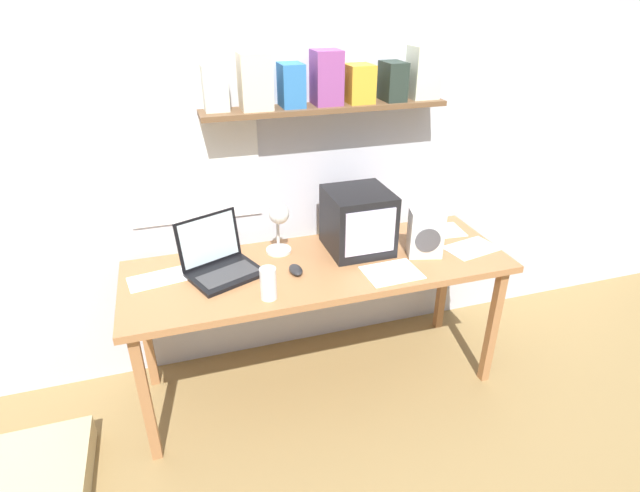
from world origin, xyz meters
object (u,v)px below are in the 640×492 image
at_px(loose_paper_near_monitor, 439,231).
at_px(floor_cushion, 30,479).
at_px(space_heater, 426,233).
at_px(open_notebook, 471,248).
at_px(laptop, 218,259).
at_px(computer_mouse, 296,270).
at_px(crt_monitor, 358,221).
at_px(printed_handout, 161,278).
at_px(desk_lamp, 279,222).
at_px(juice_glass, 268,285).
at_px(corner_desk, 320,275).
at_px(loose_paper_near_laptop, 392,272).

relative_size(loose_paper_near_monitor, floor_cushion, 0.57).
bearing_deg(space_heater, open_notebook, 12.28).
distance_m(open_notebook, loose_paper_near_monitor, 0.24).
bearing_deg(laptop, computer_mouse, -42.44).
xyz_separation_m(crt_monitor, printed_handout, (-0.99, -0.01, -0.16)).
bearing_deg(desk_lamp, juice_glass, -107.63).
distance_m(corner_desk, desk_lamp, 0.33).
relative_size(laptop, printed_handout, 1.29).
height_order(laptop, space_heater, laptop).
relative_size(open_notebook, printed_handout, 0.94).
distance_m(computer_mouse, open_notebook, 0.94).
bearing_deg(loose_paper_near_laptop, laptop, 161.40).
distance_m(crt_monitor, laptop, 0.72).
bearing_deg(desk_lamp, floor_cushion, -158.29).
bearing_deg(laptop, loose_paper_near_laptop, -41.11).
bearing_deg(computer_mouse, juice_glass, -133.97).
bearing_deg(desk_lamp, corner_desk, -37.53).
xyz_separation_m(juice_glass, loose_paper_near_laptop, (0.61, 0.04, -0.06)).
xyz_separation_m(desk_lamp, open_notebook, (0.97, -0.22, -0.19)).
bearing_deg(corner_desk, desk_lamp, 139.50).
bearing_deg(open_notebook, corner_desk, 174.37).
xyz_separation_m(space_heater, computer_mouse, (-0.67, 0.02, -0.10)).
height_order(printed_handout, loose_paper_near_monitor, same).
bearing_deg(crt_monitor, computer_mouse, -158.74).
height_order(open_notebook, floor_cushion, open_notebook).
bearing_deg(desk_lamp, loose_paper_near_laptop, -31.88).
bearing_deg(open_notebook, desk_lamp, 167.13).
relative_size(corner_desk, space_heater, 7.80).
relative_size(space_heater, floor_cushion, 0.50).
relative_size(corner_desk, crt_monitor, 5.76).
height_order(desk_lamp, loose_paper_near_laptop, desk_lamp).
xyz_separation_m(crt_monitor, open_notebook, (0.57, -0.18, -0.16)).
distance_m(crt_monitor, floor_cushion, 1.89).
xyz_separation_m(open_notebook, printed_handout, (-1.56, 0.17, 0.00)).
distance_m(crt_monitor, juice_glass, 0.63).
distance_m(desk_lamp, loose_paper_near_monitor, 0.93).
relative_size(computer_mouse, open_notebook, 0.36).
distance_m(crt_monitor, desk_lamp, 0.40).
relative_size(juice_glass, printed_handout, 0.47).
height_order(crt_monitor, loose_paper_near_laptop, crt_monitor).
height_order(juice_glass, space_heater, space_heater).
distance_m(computer_mouse, loose_paper_near_monitor, 0.90).
height_order(loose_paper_near_laptop, floor_cushion, loose_paper_near_laptop).
xyz_separation_m(crt_monitor, computer_mouse, (-0.37, -0.15, -0.14)).
bearing_deg(open_notebook, space_heater, 177.32).
relative_size(corner_desk, loose_paper_near_monitor, 6.83).
relative_size(laptop, floor_cushion, 0.83).
relative_size(corner_desk, floor_cushion, 3.88).
xyz_separation_m(corner_desk, juice_glass, (-0.30, -0.22, 0.13)).
xyz_separation_m(printed_handout, loose_paper_near_laptop, (1.06, -0.27, 0.00)).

